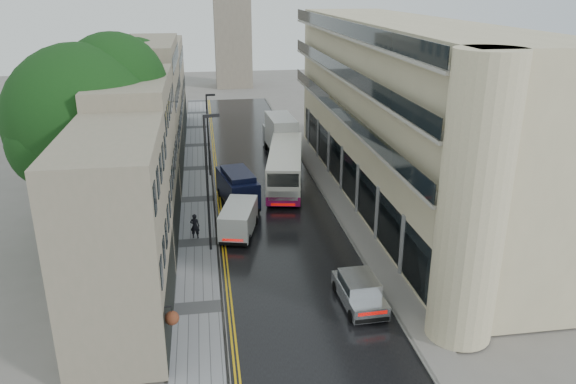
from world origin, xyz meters
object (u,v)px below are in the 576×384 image
object	(u,v)px
white_lorry	(272,140)
navy_van	(231,196)
pedestrian	(195,226)
white_van	(221,229)
silver_hatchback	(352,307)
cream_bus	(269,179)
lamp_post_far	(208,136)
lamp_post_near	(207,185)
tree_far	(119,114)
tree_near	(86,146)

from	to	relation	value
white_lorry	navy_van	bearing A→B (deg)	-112.58
navy_van	pedestrian	world-z (taller)	navy_van
white_lorry	white_van	distance (m)	19.55
silver_hatchback	white_van	bearing A→B (deg)	118.92
cream_bus	lamp_post_far	size ratio (longest dim) A/B	1.60
silver_hatchback	cream_bus	bearing A→B (deg)	94.18
lamp_post_near	pedestrian	bearing A→B (deg)	104.63
pedestrian	lamp_post_far	bearing A→B (deg)	-84.31
tree_far	pedestrian	world-z (taller)	tree_far
cream_bus	white_lorry	bearing A→B (deg)	91.72
cream_bus	silver_hatchback	distance (m)	18.74
silver_hatchback	pedestrian	xyz separation A→B (m)	(-8.10, 11.46, 0.15)
white_van	lamp_post_near	distance (m)	3.75
white_van	navy_van	bearing A→B (deg)	93.28
tree_near	silver_hatchback	distance (m)	19.54
tree_near	white_van	xyz separation A→B (m)	(8.20, -0.98, -5.85)
cream_bus	white_van	xyz separation A→B (m)	(-4.27, -8.07, -0.55)
cream_bus	lamp_post_far	distance (m)	8.28
navy_van	pedestrian	bearing A→B (deg)	-132.87
silver_hatchback	lamp_post_far	distance (m)	26.14
tree_near	white_van	world-z (taller)	tree_near
lamp_post_far	silver_hatchback	bearing A→B (deg)	-79.37
tree_near	navy_van	xyz separation A→B (m)	(9.18, 4.25, -5.48)
tree_near	lamp_post_far	size ratio (longest dim) A/B	1.87
tree_far	cream_bus	size ratio (longest dim) A/B	1.05
tree_near	tree_far	xyz separation A→B (m)	(0.30, 13.00, -0.72)
tree_near	pedestrian	world-z (taller)	tree_near
cream_bus	silver_hatchback	world-z (taller)	cream_bus
white_lorry	lamp_post_far	world-z (taller)	lamp_post_far
tree_near	white_lorry	bearing A→B (deg)	51.43
silver_hatchback	white_lorry	bearing A→B (deg)	88.73
tree_far	pedestrian	bearing A→B (deg)	-64.69
white_lorry	silver_hatchback	bearing A→B (deg)	-91.56
lamp_post_far	navy_van	bearing A→B (deg)	-85.93
tree_near	white_lorry	world-z (taller)	tree_near
cream_bus	lamp_post_near	size ratio (longest dim) A/B	1.32
white_van	navy_van	size ratio (longest dim) A/B	0.84
tree_far	pedestrian	xyz separation A→B (m)	(6.17, -13.05, -5.22)
tree_far	pedestrian	distance (m)	15.35
white_van	pedestrian	size ratio (longest dim) A/B	2.68
silver_hatchback	white_van	distance (m)	12.31
white_lorry	silver_hatchback	distance (m)	29.18
tree_far	navy_van	distance (m)	13.35
white_van	silver_hatchback	bearing A→B (deg)	-44.88
navy_van	white_lorry	bearing A→B (deg)	59.38
tree_far	lamp_post_far	xyz separation A→B (m)	(7.47, 0.55, -2.40)
pedestrian	silver_hatchback	bearing A→B (deg)	136.42
tree_far	white_van	bearing A→B (deg)	-60.53
navy_van	tree_far	bearing A→B (deg)	124.85
tree_near	lamp_post_far	bearing A→B (deg)	60.16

